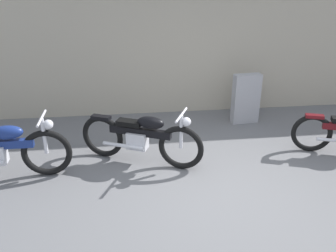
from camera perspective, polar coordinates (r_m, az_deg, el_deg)
name	(u,v)px	position (r m, az deg, el deg)	size (l,w,h in m)	color
ground_plane	(220,194)	(5.24, 8.28, -10.62)	(40.00, 40.00, 0.00)	slate
building_wall	(184,34)	(7.72, 2.56, 14.38)	(18.00, 0.30, 3.34)	#B2A893
stone_marker	(246,99)	(7.45, 12.30, 4.25)	(0.55, 0.20, 1.02)	#9E9EA3
motorcycle_black	(141,137)	(5.77, -4.28, -1.81)	(1.94, 1.03, 0.94)	black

